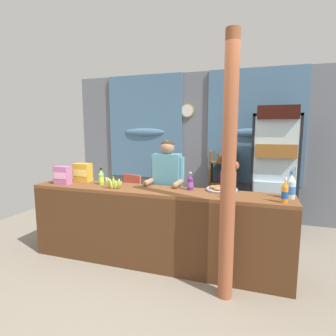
{
  "coord_description": "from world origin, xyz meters",
  "views": [
    {
      "loc": [
        1.12,
        -2.63,
        1.72
      ],
      "look_at": [
        0.01,
        0.72,
        1.21
      ],
      "focal_mm": 29.35,
      "sensor_mm": 36.0,
      "label": 1
    }
  ],
  "objects_px": {
    "soda_bottle_orange_soda": "(285,192)",
    "stall_counter": "(151,222)",
    "shopkeeper": "(167,183)",
    "pastry_tray": "(222,189)",
    "soda_bottle_water": "(291,187)",
    "soda_bottle_grape_soda": "(190,182)",
    "soda_bottle_iced_tea": "(230,191)",
    "drink_fridge": "(274,166)",
    "timber_post": "(228,177)",
    "soda_bottle_lime_soda": "(101,178)",
    "snack_box_wafer": "(63,175)",
    "snack_box_choco_powder": "(83,172)",
    "bottle_shelf_rack": "(222,185)",
    "plastic_lawn_chair": "(128,195)",
    "banana_bunch": "(113,184)"
  },
  "relations": [
    {
      "from": "soda_bottle_iced_tea",
      "to": "shopkeeper",
      "type": "bearing_deg",
      "value": 148.52
    },
    {
      "from": "bottle_shelf_rack",
      "to": "soda_bottle_lime_soda",
      "type": "bearing_deg",
      "value": -126.67
    },
    {
      "from": "bottle_shelf_rack",
      "to": "soda_bottle_water",
      "type": "xyz_separation_m",
      "value": [
        0.95,
        -1.85,
        0.41
      ]
    },
    {
      "from": "stall_counter",
      "to": "shopkeeper",
      "type": "xyz_separation_m",
      "value": [
        0.03,
        0.51,
        0.38
      ]
    },
    {
      "from": "soda_bottle_water",
      "to": "soda_bottle_orange_soda",
      "type": "relative_size",
      "value": 1.15
    },
    {
      "from": "shopkeeper",
      "to": "pastry_tray",
      "type": "relative_size",
      "value": 4.12
    },
    {
      "from": "bottle_shelf_rack",
      "to": "soda_bottle_lime_soda",
      "type": "height_order",
      "value": "bottle_shelf_rack"
    },
    {
      "from": "stall_counter",
      "to": "timber_post",
      "type": "distance_m",
      "value": 1.19
    },
    {
      "from": "drink_fridge",
      "to": "shopkeeper",
      "type": "xyz_separation_m",
      "value": [
        -1.41,
        -1.15,
        -0.15
      ]
    },
    {
      "from": "bottle_shelf_rack",
      "to": "soda_bottle_orange_soda",
      "type": "relative_size",
      "value": 5.02
    },
    {
      "from": "drink_fridge",
      "to": "pastry_tray",
      "type": "height_order",
      "value": "drink_fridge"
    },
    {
      "from": "drink_fridge",
      "to": "soda_bottle_grape_soda",
      "type": "height_order",
      "value": "drink_fridge"
    },
    {
      "from": "snack_box_choco_powder",
      "to": "pastry_tray",
      "type": "height_order",
      "value": "snack_box_choco_powder"
    },
    {
      "from": "bottle_shelf_rack",
      "to": "soda_bottle_iced_tea",
      "type": "xyz_separation_m",
      "value": [
        0.33,
        -2.05,
        0.37
      ]
    },
    {
      "from": "timber_post",
      "to": "plastic_lawn_chair",
      "type": "bearing_deg",
      "value": 138.4
    },
    {
      "from": "soda_bottle_lime_soda",
      "to": "snack_box_choco_powder",
      "type": "relative_size",
      "value": 0.87
    },
    {
      "from": "shopkeeper",
      "to": "soda_bottle_grape_soda",
      "type": "distance_m",
      "value": 0.5
    },
    {
      "from": "soda_bottle_water",
      "to": "snack_box_wafer",
      "type": "height_order",
      "value": "soda_bottle_water"
    },
    {
      "from": "timber_post",
      "to": "soda_bottle_grape_soda",
      "type": "bearing_deg",
      "value": 133.51
    },
    {
      "from": "soda_bottle_orange_soda",
      "to": "stall_counter",
      "type": "bearing_deg",
      "value": 178.5
    },
    {
      "from": "stall_counter",
      "to": "soda_bottle_lime_soda",
      "type": "relative_size",
      "value": 14.63
    },
    {
      "from": "soda_bottle_grape_soda",
      "to": "pastry_tray",
      "type": "bearing_deg",
      "value": 11.19
    },
    {
      "from": "plastic_lawn_chair",
      "to": "shopkeeper",
      "type": "bearing_deg",
      "value": -40.86
    },
    {
      "from": "soda_bottle_iced_tea",
      "to": "soda_bottle_orange_soda",
      "type": "distance_m",
      "value": 0.55
    },
    {
      "from": "bottle_shelf_rack",
      "to": "stall_counter",
      "type": "bearing_deg",
      "value": -106.44
    },
    {
      "from": "stall_counter",
      "to": "pastry_tray",
      "type": "height_order",
      "value": "pastry_tray"
    },
    {
      "from": "soda_bottle_water",
      "to": "soda_bottle_grape_soda",
      "type": "height_order",
      "value": "soda_bottle_water"
    },
    {
      "from": "stall_counter",
      "to": "snack_box_wafer",
      "type": "bearing_deg",
      "value": 178.84
    },
    {
      "from": "soda_bottle_grape_soda",
      "to": "plastic_lawn_chair",
      "type": "bearing_deg",
      "value": 140.28
    },
    {
      "from": "drink_fridge",
      "to": "pastry_tray",
      "type": "bearing_deg",
      "value": -115.0
    },
    {
      "from": "stall_counter",
      "to": "timber_post",
      "type": "relative_size",
      "value": 1.25
    },
    {
      "from": "shopkeeper",
      "to": "banana_bunch",
      "type": "relative_size",
      "value": 5.88
    },
    {
      "from": "timber_post",
      "to": "bottle_shelf_rack",
      "type": "xyz_separation_m",
      "value": [
        -0.34,
        2.33,
        -0.57
      ]
    },
    {
      "from": "timber_post",
      "to": "snack_box_wafer",
      "type": "height_order",
      "value": "timber_post"
    },
    {
      "from": "soda_bottle_iced_tea",
      "to": "soda_bottle_lime_soda",
      "type": "bearing_deg",
      "value": 173.4
    },
    {
      "from": "stall_counter",
      "to": "pastry_tray",
      "type": "distance_m",
      "value": 0.95
    },
    {
      "from": "timber_post",
      "to": "drink_fridge",
      "type": "height_order",
      "value": "timber_post"
    },
    {
      "from": "banana_bunch",
      "to": "soda_bottle_lime_soda",
      "type": "bearing_deg",
      "value": 148.89
    },
    {
      "from": "soda_bottle_orange_soda",
      "to": "snack_box_wafer",
      "type": "distance_m",
      "value": 2.77
    },
    {
      "from": "soda_bottle_orange_soda",
      "to": "plastic_lawn_chair",
      "type": "bearing_deg",
      "value": 149.45
    },
    {
      "from": "bottle_shelf_rack",
      "to": "timber_post",
      "type": "bearing_deg",
      "value": -81.66
    },
    {
      "from": "soda_bottle_water",
      "to": "banana_bunch",
      "type": "distance_m",
      "value": 2.06
    },
    {
      "from": "plastic_lawn_chair",
      "to": "shopkeeper",
      "type": "relative_size",
      "value": 0.55
    },
    {
      "from": "snack_box_wafer",
      "to": "banana_bunch",
      "type": "xyz_separation_m",
      "value": [
        0.79,
        -0.03,
        -0.06
      ]
    },
    {
      "from": "shopkeeper",
      "to": "snack_box_choco_powder",
      "type": "bearing_deg",
      "value": -168.38
    },
    {
      "from": "plastic_lawn_chair",
      "to": "pastry_tray",
      "type": "xyz_separation_m",
      "value": [
        1.86,
        -1.16,
        0.5
      ]
    },
    {
      "from": "soda_bottle_lime_soda",
      "to": "soda_bottle_orange_soda",
      "type": "xyz_separation_m",
      "value": [
        2.26,
        -0.2,
        0.02
      ]
    },
    {
      "from": "soda_bottle_water",
      "to": "soda_bottle_lime_soda",
      "type": "height_order",
      "value": "soda_bottle_water"
    },
    {
      "from": "drink_fridge",
      "to": "stall_counter",
      "type": "bearing_deg",
      "value": -130.87
    },
    {
      "from": "soda_bottle_water",
      "to": "snack_box_wafer",
      "type": "distance_m",
      "value": 2.85
    }
  ]
}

